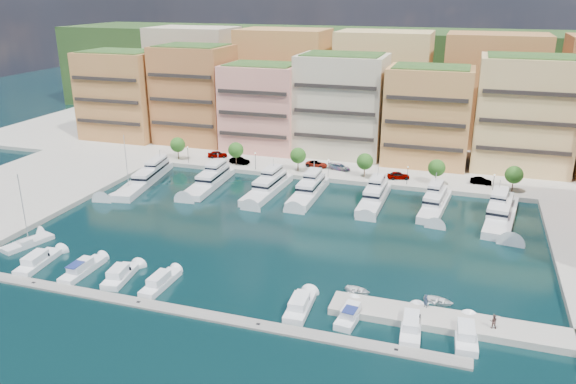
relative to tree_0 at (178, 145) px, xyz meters
name	(u,v)px	position (x,y,z in m)	size (l,w,h in m)	color
ground	(286,232)	(40.00, -33.50, -4.74)	(400.00, 400.00, 0.00)	black
north_quay	(355,148)	(40.00, 28.50, -4.74)	(220.00, 64.00, 2.00)	#9E998E
hillside	(382,114)	(40.00, 76.50, -4.74)	(240.00, 40.00, 58.00)	#1B3917
south_pontoon	(196,315)	(37.00, -63.50, -4.74)	(72.00, 2.20, 0.35)	gray
finger_pier	(450,325)	(70.00, -55.50, -4.74)	(32.00, 5.00, 2.00)	#9E998E
apartment_0	(123,95)	(-26.00, 16.49, 8.57)	(22.00, 16.50, 24.80)	#BF7C46
apartment_1	(195,94)	(-4.00, 18.49, 9.57)	(20.00, 16.50, 26.80)	#B26F3B
apartment_2	(263,107)	(17.00, 16.49, 7.57)	(20.00, 15.50, 22.80)	#E1927D
apartment_3	(341,105)	(38.00, 18.49, 9.07)	(22.00, 16.50, 25.80)	beige
apartment_4	(428,116)	(60.00, 16.49, 8.07)	(20.00, 15.50, 23.80)	#D1884E
apartment_5	(525,114)	(82.00, 18.49, 9.57)	(22.00, 16.50, 26.80)	#E2B478
backblock_0	(195,76)	(-15.00, 40.50, 11.26)	(26.00, 18.00, 30.00)	beige
backblock_1	(284,80)	(15.00, 40.50, 11.26)	(26.00, 18.00, 30.00)	#D1884E
backblock_2	(382,85)	(45.00, 40.50, 11.26)	(26.00, 18.00, 30.00)	#E2B478
backblock_3	(492,90)	(75.00, 40.50, 11.26)	(26.00, 18.00, 30.00)	#BF7C46
tree_0	(178,145)	(0.00, 0.00, 0.00)	(3.80, 3.80, 5.65)	#473323
tree_1	(236,150)	(16.00, 0.00, 0.00)	(3.80, 3.80, 5.65)	#473323
tree_2	(298,156)	(32.00, 0.00, 0.00)	(3.80, 3.80, 5.65)	#473323
tree_3	(365,161)	(48.00, 0.00, 0.00)	(3.80, 3.80, 5.65)	#473323
tree_4	(437,168)	(64.00, 0.00, 0.00)	(3.80, 3.80, 5.65)	#473323
tree_5	(514,175)	(80.00, 0.00, 0.00)	(3.80, 3.80, 5.65)	#473323
lamppost_0	(188,152)	(4.00, -2.30, -0.92)	(0.30, 0.30, 4.20)	black
lamppost_1	(255,158)	(22.00, -2.30, -0.92)	(0.30, 0.30, 4.20)	black
lamppost_2	(328,165)	(40.00, -2.30, -0.92)	(0.30, 0.30, 4.20)	black
lamppost_3	(408,172)	(58.00, -2.30, -0.92)	(0.30, 0.30, 4.20)	black
lamppost_4	(494,180)	(76.00, -2.30, -0.92)	(0.30, 0.30, 4.20)	black
yacht_0	(147,177)	(0.51, -16.15, -3.53)	(8.14, 25.79, 7.30)	silver
yacht_1	(210,181)	(15.52, -13.81, -3.65)	(5.50, 20.39, 7.30)	silver
yacht_2	(269,187)	(29.45, -13.71, -3.53)	(5.53, 20.31, 7.30)	silver
yacht_3	(309,190)	(38.55, -13.06, -3.53)	(4.61, 18.72, 7.30)	silver
yacht_4	(374,197)	(52.61, -12.89, -3.65)	(4.58, 18.30, 7.30)	silver
yacht_5	(435,203)	(64.90, -12.73, -3.53)	(5.76, 18.28, 7.30)	silver
yacht_6	(501,213)	(77.42, -14.40, -3.53)	(7.42, 22.05, 7.30)	silver
cruiser_0	(38,262)	(6.11, -58.10, -4.20)	(3.68, 9.28, 2.55)	white
cruiser_1	(83,270)	(14.65, -58.12, -4.17)	(2.54, 9.05, 2.66)	white
cruiser_2	(120,276)	(21.41, -58.08, -4.20)	(3.79, 8.00, 2.55)	white
cruiser_3	(160,283)	(28.36, -58.09, -4.20)	(2.62, 8.57, 2.55)	white
cruiser_6	(300,307)	(50.05, -58.09, -4.20)	(3.13, 8.08, 2.55)	white
cruiser_7	(350,315)	(57.14, -58.09, -4.17)	(3.18, 7.33, 2.66)	white
cruiser_8	(411,326)	(65.17, -58.10, -4.20)	(3.06, 9.22, 2.55)	white
cruiser_9	(466,335)	(71.96, -58.09, -4.20)	(3.17, 8.26, 2.55)	white
sailboat_0	(28,244)	(-0.88, -52.54, -4.43)	(5.25, 9.07, 13.20)	silver
sailboat_2	(128,191)	(0.50, -23.80, -4.43)	(4.32, 9.29, 13.20)	silver
tender_1	(423,306)	(66.21, -52.50, -4.34)	(1.32, 1.53, 0.80)	beige
tender_3	(495,317)	(75.55, -52.24, -4.32)	(1.38, 1.60, 0.84)	beige
tender_2	(439,301)	(68.12, -50.29, -4.31)	(2.96, 4.15, 0.86)	white
tender_0	(358,290)	(56.69, -50.83, -4.35)	(2.69, 3.77, 0.78)	white
car_0	(217,154)	(8.91, 4.37, -2.89)	(2.02, 5.03, 1.71)	gray
car_1	(239,161)	(16.53, 0.83, -2.91)	(1.76, 5.05, 1.66)	gray
car_2	(317,164)	(35.48, 4.14, -3.00)	(2.47, 5.36, 1.49)	gray
car_3	(340,167)	(41.32, 3.58, -2.99)	(2.10, 5.18, 1.50)	gray
car_4	(398,175)	(55.69, 1.01, -2.88)	(2.03, 5.04, 1.72)	gray
car_5	(481,181)	(73.61, 3.01, -2.98)	(1.61, 4.60, 1.52)	gray
person_0	(426,301)	(66.55, -53.57, -2.78)	(0.70, 0.46, 1.92)	#27364E
person_1	(493,321)	(75.15, -56.01, -2.78)	(0.93, 0.73, 1.92)	#513731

